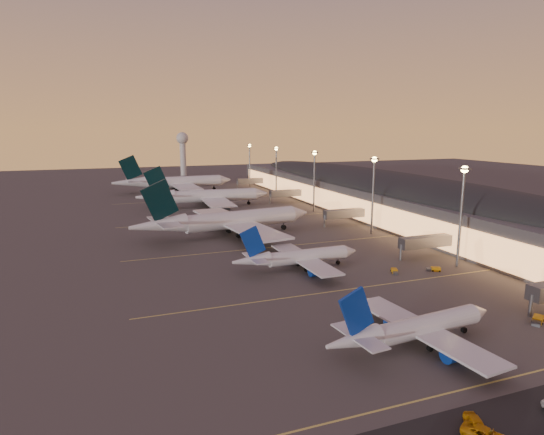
{
  "coord_description": "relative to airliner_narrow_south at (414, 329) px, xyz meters",
  "views": [
    {
      "loc": [
        -47.71,
        -88.46,
        34.8
      ],
      "look_at": [
        2.0,
        45.0,
        7.0
      ],
      "focal_mm": 30.0,
      "sensor_mm": 36.0,
      "label": 1
    }
  ],
  "objects": [
    {
      "name": "airliner_wide_mid",
      "position": [
        -3.14,
        145.06,
        1.84
      ],
      "size": [
        59.73,
        54.37,
        19.13
      ],
      "rotation": [
        0.0,
        0.0,
        -0.04
      ],
      "color": "silver",
      "rests_on": "ground"
    },
    {
      "name": "baggage_tug_d",
      "position": [
        20.11,
        33.44,
        -2.64
      ],
      "size": [
        2.47,
        3.45,
        0.96
      ],
      "rotation": [
        0.0,
        0.0,
        1.15
      ],
      "color": "orange",
      "rests_on": "ground"
    },
    {
      "name": "lane_markings",
      "position": [
        2.22,
        72.2,
        -3.08
      ],
      "size": [
        90.0,
        180.36,
        0.0
      ],
      "color": "#D8C659",
      "rests_on": "ground"
    },
    {
      "name": "radar_tower",
      "position": [
        12.22,
        292.2,
        18.79
      ],
      "size": [
        9.0,
        9.0,
        32.5
      ],
      "color": "silver",
      "rests_on": "ground"
    },
    {
      "name": "light_masts",
      "position": [
        38.22,
        97.2,
        14.47
      ],
      "size": [
        2.2,
        217.2,
        25.9
      ],
      "color": "slate",
      "rests_on": "ground"
    },
    {
      "name": "baggage_tug_c",
      "position": [
        30.3,
        31.39,
        -2.63
      ],
      "size": [
        3.56,
        2.71,
        1.0
      ],
      "rotation": [
        0.0,
        0.0,
        -0.48
      ],
      "color": "orange",
      "rests_on": "ground"
    },
    {
      "name": "airliner_wide_near",
      "position": [
        -8.47,
        85.82,
        2.06
      ],
      "size": [
        62.41,
        57.38,
        19.98
      ],
      "rotation": [
        0.0,
        0.0,
        0.14
      ],
      "color": "silver",
      "rests_on": "ground"
    },
    {
      "name": "airliner_narrow_north",
      "position": [
        -1.17,
        44.52,
        0.06
      ],
      "size": [
        33.92,
        30.22,
        12.15
      ],
      "rotation": [
        0.0,
        0.0,
        0.02
      ],
      "color": "silver",
      "rests_on": "ground"
    },
    {
      "name": "airliner_wide_far",
      "position": [
        -8.51,
        200.38,
        2.37
      ],
      "size": [
        66.09,
        60.08,
        21.18
      ],
      "rotation": [
        0.0,
        0.0,
        0.03
      ],
      "color": "silver",
      "rests_on": "ground"
    },
    {
      "name": "baggage_tug_b",
      "position": [
        27.04,
        -0.44,
        -2.56
      ],
      "size": [
        4.05,
        3.32,
        1.15
      ],
      "rotation": [
        0.0,
        0.0,
        0.56
      ],
      "color": "orange",
      "rests_on": "ground"
    },
    {
      "name": "airliner_narrow_south",
      "position": [
        0.0,
        0.0,
        0.0
      ],
      "size": [
        33.42,
        29.99,
        11.93
      ],
      "rotation": [
        0.0,
        0.0,
        0.1
      ],
      "color": "silver",
      "rests_on": "ground"
    },
    {
      "name": "service_van_d",
      "position": [
        -6.45,
        -20.1,
        -2.32
      ],
      "size": [
        3.25,
        4.82,
        1.52
      ],
      "primitive_type": "imported",
      "rotation": [
        0.0,
        0.0,
        -0.36
      ],
      "color": "orange",
      "rests_on": "ground"
    },
    {
      "name": "service_van_b",
      "position": [
        -6.82,
        -21.97,
        -2.33
      ],
      "size": [
        4.71,
        5.96,
        1.51
      ],
      "primitive_type": "imported",
      "rotation": [
        0.0,
        0.0,
        0.48
      ],
      "color": "orange",
      "rests_on": "ground"
    },
    {
      "name": "ground",
      "position": [
        2.22,
        32.2,
        -3.08
      ],
      "size": [
        700.0,
        700.0,
        0.0
      ],
      "primitive_type": "plane",
      "color": "#484542"
    },
    {
      "name": "terminal_building",
      "position": [
        64.05,
        104.67,
        5.7
      ],
      "size": [
        56.35,
        255.0,
        17.46
      ],
      "color": "#48494D",
      "rests_on": "ground"
    }
  ]
}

